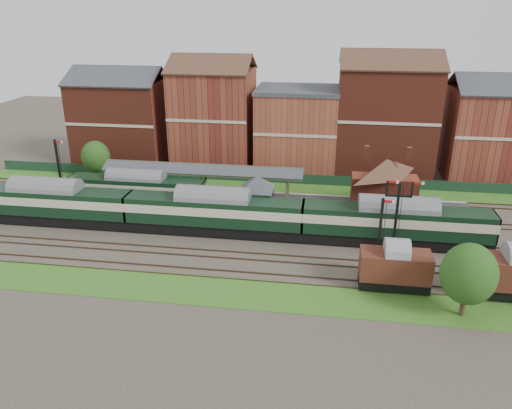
# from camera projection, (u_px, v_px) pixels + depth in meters

# --- Properties ---
(ground) EXTENTS (160.00, 160.00, 0.00)m
(ground) POSITION_uv_depth(u_px,v_px,m) (279.00, 237.00, 55.61)
(ground) COLOR #473D33
(ground) RESTS_ON ground
(grass_back) EXTENTS (90.00, 4.50, 0.06)m
(grass_back) POSITION_uv_depth(u_px,v_px,m) (291.00, 188.00, 70.26)
(grass_back) COLOR #2D6619
(grass_back) RESTS_ON ground
(grass_front) EXTENTS (90.00, 5.00, 0.06)m
(grass_front) POSITION_uv_depth(u_px,v_px,m) (265.00, 295.00, 44.60)
(grass_front) COLOR #2D6619
(grass_front) RESTS_ON ground
(fence) EXTENTS (90.00, 0.12, 1.50)m
(fence) POSITION_uv_depth(u_px,v_px,m) (292.00, 179.00, 71.82)
(fence) COLOR #193823
(fence) RESTS_ON ground
(platform) EXTENTS (55.00, 3.40, 1.00)m
(platform) POSITION_uv_depth(u_px,v_px,m) (249.00, 199.00, 65.03)
(platform) COLOR #2D2D2D
(platform) RESTS_ON ground
(signal_box) EXTENTS (5.40, 5.40, 6.00)m
(signal_box) POSITION_uv_depth(u_px,v_px,m) (257.00, 199.00, 57.79)
(signal_box) COLOR #566C4C
(signal_box) RESTS_ON ground
(brick_hut) EXTENTS (3.20, 2.64, 2.94)m
(brick_hut) POSITION_uv_depth(u_px,v_px,m) (325.00, 219.00, 57.46)
(brick_hut) COLOR maroon
(brick_hut) RESTS_ON ground
(station_building) EXTENTS (8.10, 8.10, 5.90)m
(station_building) POSITION_uv_depth(u_px,v_px,m) (385.00, 181.00, 61.43)
(station_building) COLOR maroon
(station_building) RESTS_ON platform
(canopy) EXTENTS (26.00, 3.89, 4.08)m
(canopy) POSITION_uv_depth(u_px,v_px,m) (203.00, 167.00, 64.31)
(canopy) COLOR #515434
(canopy) RESTS_ON platform
(semaphore_bracket) EXTENTS (3.60, 0.25, 8.18)m
(semaphore_bracket) POSITION_uv_depth(u_px,v_px,m) (397.00, 214.00, 49.94)
(semaphore_bracket) COLOR black
(semaphore_bracket) RESTS_ON ground
(semaphore_platform_end) EXTENTS (1.23, 0.25, 8.00)m
(semaphore_platform_end) POSITION_uv_depth(u_px,v_px,m) (59.00, 168.00, 65.44)
(semaphore_platform_end) COLOR black
(semaphore_platform_end) RESTS_ON ground
(semaphore_siding) EXTENTS (1.23, 0.25, 8.00)m
(semaphore_siding) POSITION_uv_depth(u_px,v_px,m) (380.00, 237.00, 46.27)
(semaphore_siding) COLOR black
(semaphore_siding) RESTS_ON ground
(town_backdrop) EXTENTS (69.00, 10.00, 16.00)m
(town_backdrop) POSITION_uv_depth(u_px,v_px,m) (296.00, 125.00, 75.91)
(town_backdrop) COLOR maroon
(town_backdrop) RESTS_ON ground
(dmu_train) EXTENTS (59.57, 3.13, 4.58)m
(dmu_train) POSITION_uv_depth(u_px,v_px,m) (214.00, 212.00, 55.61)
(dmu_train) COLOR black
(dmu_train) RESTS_ON ground
(platform_railcar) EXTENTS (17.61, 2.78, 4.06)m
(platform_railcar) POSITION_uv_depth(u_px,v_px,m) (137.00, 189.00, 63.23)
(platform_railcar) COLOR black
(platform_railcar) RESTS_ON ground
(goods_van_a) EXTENTS (6.26, 2.71, 3.80)m
(goods_van_a) POSITION_uv_depth(u_px,v_px,m) (395.00, 267.00, 45.00)
(goods_van_a) COLOR black
(goods_van_a) RESTS_ON ground
(tree_far) EXTENTS (4.51, 4.51, 6.58)m
(tree_far) POSITION_uv_depth(u_px,v_px,m) (469.00, 274.00, 40.28)
(tree_far) COLOR #382619
(tree_far) RESTS_ON ground
(tree_back) EXTENTS (4.08, 4.08, 5.96)m
(tree_back) POSITION_uv_depth(u_px,v_px,m) (96.00, 157.00, 72.02)
(tree_back) COLOR #382619
(tree_back) RESTS_ON ground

